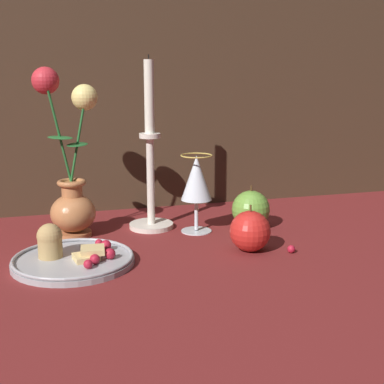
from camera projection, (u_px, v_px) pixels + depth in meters
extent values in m
plane|color=maroon|center=(144.00, 245.00, 1.05)|extent=(2.40, 2.40, 0.00)
cylinder|color=#B77042|center=(74.00, 234.00, 1.11)|extent=(0.07, 0.07, 0.01)
ellipsoid|color=#B77042|center=(73.00, 213.00, 1.10)|extent=(0.09, 0.09, 0.08)
cylinder|color=#B77042|center=(72.00, 191.00, 1.09)|extent=(0.04, 0.04, 0.04)
torus|color=#B77042|center=(72.00, 183.00, 1.09)|extent=(0.06, 0.06, 0.01)
cylinder|color=#23662D|center=(59.00, 132.00, 1.07)|extent=(0.04, 0.02, 0.20)
ellipsoid|color=#23662D|center=(60.00, 138.00, 1.07)|extent=(0.07, 0.08, 0.00)
sphere|color=red|center=(45.00, 81.00, 1.05)|extent=(0.05, 0.05, 0.05)
cylinder|color=#23662D|center=(78.00, 140.00, 1.08)|extent=(0.04, 0.02, 0.17)
ellipsoid|color=#23662D|center=(77.00, 145.00, 1.08)|extent=(0.06, 0.08, 0.00)
sphere|color=#EFD67A|center=(85.00, 97.00, 1.07)|extent=(0.05, 0.05, 0.05)
cylinder|color=#A3A3A8|center=(73.00, 262.00, 0.94)|extent=(0.22, 0.22, 0.01)
torus|color=#A3A3A8|center=(73.00, 257.00, 0.94)|extent=(0.21, 0.21, 0.01)
cylinder|color=tan|center=(50.00, 247.00, 0.95)|extent=(0.04, 0.04, 0.04)
sphere|color=tan|center=(50.00, 236.00, 0.94)|extent=(0.04, 0.04, 0.04)
cube|color=#DBBC7A|center=(86.00, 257.00, 0.94)|extent=(0.05, 0.05, 0.01)
cube|color=#DBBC7A|center=(93.00, 250.00, 0.94)|extent=(0.05, 0.05, 0.01)
sphere|color=#AD192D|center=(88.00, 264.00, 0.90)|extent=(0.02, 0.02, 0.02)
sphere|color=#AD192D|center=(95.00, 259.00, 0.92)|extent=(0.02, 0.02, 0.02)
sphere|color=#AD192D|center=(110.00, 254.00, 0.94)|extent=(0.02, 0.02, 0.02)
sphere|color=#AD192D|center=(106.00, 245.00, 0.99)|extent=(0.02, 0.02, 0.02)
sphere|color=#AD192D|center=(99.00, 243.00, 1.01)|extent=(0.01, 0.01, 0.01)
cylinder|color=silver|center=(196.00, 230.00, 1.14)|extent=(0.07, 0.07, 0.00)
cylinder|color=silver|center=(196.00, 215.00, 1.13)|extent=(0.01, 0.01, 0.07)
cone|color=silver|center=(196.00, 178.00, 1.12)|extent=(0.07, 0.07, 0.09)
cone|color=gold|center=(196.00, 184.00, 1.12)|extent=(0.06, 0.06, 0.07)
torus|color=gold|center=(196.00, 155.00, 1.11)|extent=(0.07, 0.07, 0.00)
cylinder|color=silver|center=(151.00, 225.00, 1.17)|extent=(0.10, 0.10, 0.01)
cylinder|color=silver|center=(151.00, 181.00, 1.15)|extent=(0.02, 0.02, 0.19)
cylinder|color=silver|center=(150.00, 136.00, 1.12)|extent=(0.05, 0.05, 0.01)
cylinder|color=silver|center=(149.00, 97.00, 1.11)|extent=(0.02, 0.02, 0.15)
cylinder|color=black|center=(148.00, 57.00, 1.09)|extent=(0.00, 0.00, 0.01)
sphere|color=red|center=(250.00, 231.00, 1.01)|extent=(0.08, 0.08, 0.08)
cylinder|color=#4C3319|center=(251.00, 208.00, 1.00)|extent=(0.00, 0.00, 0.01)
sphere|color=#669938|center=(251.00, 209.00, 1.16)|extent=(0.08, 0.08, 0.08)
cylinder|color=#4C3319|center=(251.00, 188.00, 1.15)|extent=(0.00, 0.00, 0.01)
sphere|color=#AD192D|center=(291.00, 249.00, 1.00)|extent=(0.02, 0.02, 0.02)
sphere|color=#AD192D|center=(246.00, 233.00, 1.10)|extent=(0.02, 0.02, 0.02)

